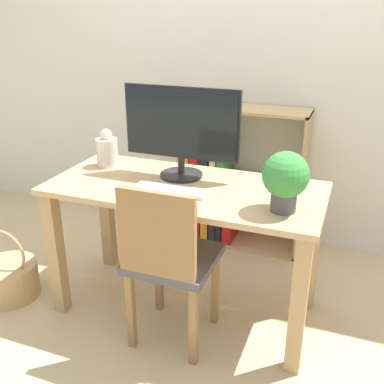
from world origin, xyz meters
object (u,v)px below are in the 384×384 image
(monitor, at_px, (181,127))
(bookshelf, at_px, (220,183))
(potted_plant, at_px, (285,178))
(basket, at_px, (9,278))
(chair, at_px, (169,259))
(vase, at_px, (107,150))
(keyboard, at_px, (170,190))

(monitor, xyz_separation_m, bookshelf, (-0.01, 0.72, -0.57))
(potted_plant, xyz_separation_m, basket, (-1.52, -0.13, -0.78))
(potted_plant, height_order, bookshelf, potted_plant)
(potted_plant, height_order, chair, potted_plant)
(chair, bearing_deg, bookshelf, 97.83)
(vase, relative_size, bookshelf, 0.22)
(keyboard, bearing_deg, monitor, 97.79)
(vase, height_order, potted_plant, potted_plant)
(keyboard, relative_size, potted_plant, 1.35)
(potted_plant, relative_size, bookshelf, 0.28)
(monitor, bearing_deg, chair, -76.49)
(keyboard, height_order, vase, vase)
(monitor, height_order, potted_plant, monitor)
(vase, xyz_separation_m, chair, (0.55, -0.42, -0.35))
(chair, bearing_deg, basket, -179.27)
(bookshelf, bearing_deg, potted_plant, -58.60)
(basket, bearing_deg, chair, -1.70)
(basket, bearing_deg, vase, 39.21)
(vase, bearing_deg, potted_plant, -13.94)
(monitor, bearing_deg, basket, -157.86)
(keyboard, distance_m, bookshelf, 0.99)
(monitor, relative_size, bookshelf, 0.64)
(basket, bearing_deg, monitor, 22.14)
(chair, bearing_deg, vase, 145.13)
(bookshelf, bearing_deg, monitor, -89.33)
(vase, relative_size, basket, 0.50)
(keyboard, bearing_deg, bookshelf, 92.35)
(bookshelf, xyz_separation_m, basket, (-0.92, -1.10, -0.32))
(keyboard, height_order, bookshelf, bookshelf)
(monitor, xyz_separation_m, potted_plant, (0.58, -0.25, -0.11))
(potted_plant, bearing_deg, bookshelf, 121.40)
(keyboard, xyz_separation_m, bookshelf, (-0.04, 0.94, -0.31))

